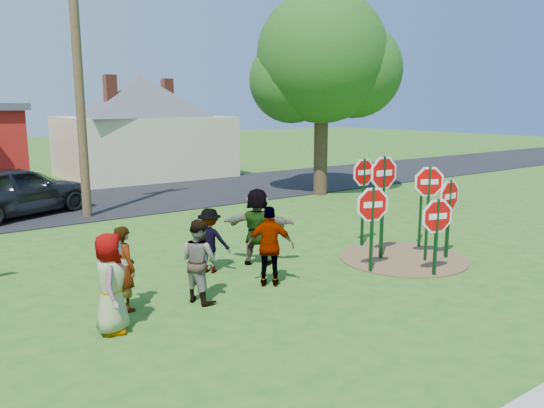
# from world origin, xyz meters

# --- Properties ---
(ground) EXTENTS (120.00, 120.00, 0.00)m
(ground) POSITION_xyz_m (0.00, 0.00, 0.00)
(ground) COLOR #255A19
(ground) RESTS_ON ground
(road) EXTENTS (120.00, 7.50, 0.04)m
(road) POSITION_xyz_m (0.00, 11.50, 0.02)
(road) COLOR black
(road) RESTS_ON ground
(dirt_patch) EXTENTS (3.20, 3.20, 0.03)m
(dirt_patch) POSITION_xyz_m (4.50, -1.00, 0.01)
(dirt_patch) COLOR brown
(dirt_patch) RESTS_ON ground
(cream_house) EXTENTS (9.40, 9.40, 6.50)m
(cream_house) POSITION_xyz_m (5.50, 18.00, 2.92)
(cream_house) COLOR beige
(cream_house) RESTS_ON ground
(stop_sign_a) EXTENTS (1.03, 0.35, 2.14)m
(stop_sign_a) POSITION_xyz_m (3.00, -1.32, 1.45)
(stop_sign_a) COLOR #0F3717
(stop_sign_a) RESTS_ON ground
(stop_sign_b) EXTENTS (1.01, 0.07, 2.55)m
(stop_sign_b) POSITION_xyz_m (4.50, 0.44, 1.84)
(stop_sign_b) COLOR #0F3717
(stop_sign_b) RESTS_ON ground
(stop_sign_c) EXTENTS (0.88, 0.52, 2.50)m
(stop_sign_c) POSITION_xyz_m (4.75, -1.49, 1.75)
(stop_sign_c) COLOR #0F3717
(stop_sign_c) RESTS_ON ground
(stop_sign_d) EXTENTS (0.90, 0.46, 2.29)m
(stop_sign_d) POSITION_xyz_m (5.70, -0.54, 1.63)
(stop_sign_d) COLOR #0F3717
(stop_sign_d) RESTS_ON ground
(stop_sign_e) EXTENTS (1.02, 0.32, 1.92)m
(stop_sign_e) POSITION_xyz_m (3.98, -2.35, 1.27)
(stop_sign_e) COLOR #0F3717
(stop_sign_e) RESTS_ON ground
(stop_sign_f) EXTENTS (1.11, 0.11, 2.15)m
(stop_sign_f) POSITION_xyz_m (5.38, -1.64, 1.48)
(stop_sign_f) COLOR #0F3717
(stop_sign_f) RESTS_ON ground
(stop_sign_g) EXTENTS (1.13, 0.11, 2.75)m
(stop_sign_g) POSITION_xyz_m (4.01, -0.70, 1.92)
(stop_sign_g) COLOR #0F3717
(stop_sign_g) RESTS_ON ground
(person_a) EXTENTS (0.84, 1.00, 1.73)m
(person_a) POSITION_xyz_m (-2.96, -1.04, 0.87)
(person_a) COLOR #404D80
(person_a) RESTS_ON ground
(person_b) EXTENTS (0.45, 0.63, 1.62)m
(person_b) POSITION_xyz_m (-2.40, -0.20, 0.81)
(person_b) COLOR #217269
(person_b) RESTS_ON ground
(person_c) EXTENTS (0.80, 0.93, 1.65)m
(person_c) POSITION_xyz_m (-1.06, -0.63, 0.83)
(person_c) COLOR brown
(person_c) RESTS_ON ground
(person_d) EXTENTS (1.07, 1.09, 1.50)m
(person_d) POSITION_xyz_m (0.02, 0.89, 0.75)
(person_d) COLOR #313136
(person_d) RESTS_ON ground
(person_e) EXTENTS (1.07, 0.94, 1.73)m
(person_e) POSITION_xyz_m (0.60, -0.69, 0.87)
(person_e) COLOR #4F2E54
(person_e) RESTS_ON ground
(person_f) EXTENTS (1.63, 1.61, 1.88)m
(person_f) POSITION_xyz_m (1.26, 0.76, 0.94)
(person_f) COLOR #1E4A30
(person_f) RESTS_ON ground
(suv) EXTENTS (5.63, 3.99, 1.78)m
(suv) POSITION_xyz_m (-2.43, 10.12, 0.93)
(suv) COLOR #292A2E
(suv) RESTS_ON road
(utility_pole) EXTENTS (2.42, 0.44, 9.92)m
(utility_pole) POSITION_xyz_m (-0.42, 8.72, 5.22)
(utility_pole) COLOR #4C3823
(utility_pole) RESTS_ON ground
(leafy_tree) EXTENTS (5.99, 5.47, 8.52)m
(leafy_tree) POSITION_xyz_m (9.38, 7.64, 5.48)
(leafy_tree) COLOR #382819
(leafy_tree) RESTS_ON ground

